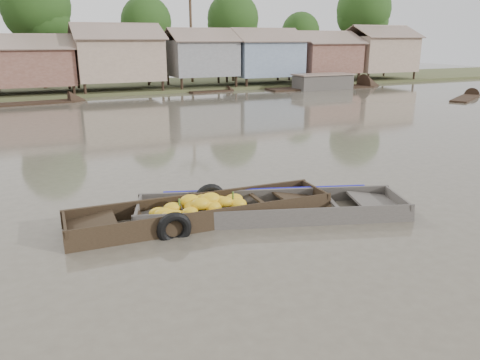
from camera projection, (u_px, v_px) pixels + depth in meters
name	position (u px, v px, depth m)	size (l,w,h in m)	color
ground	(237.00, 223.00, 11.24)	(120.00, 120.00, 0.00)	#524C3F
riverbank	(119.00, 52.00, 39.38)	(120.00, 12.47, 10.22)	#384723
banana_boat	(199.00, 212.00, 11.35)	(6.48, 1.75, 0.91)	black
viewer_boat	(272.00, 212.00, 11.78)	(6.94, 3.71, 0.54)	#3D3834
distant_boats	(273.00, 90.00, 37.94)	(46.83, 14.16, 1.38)	black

